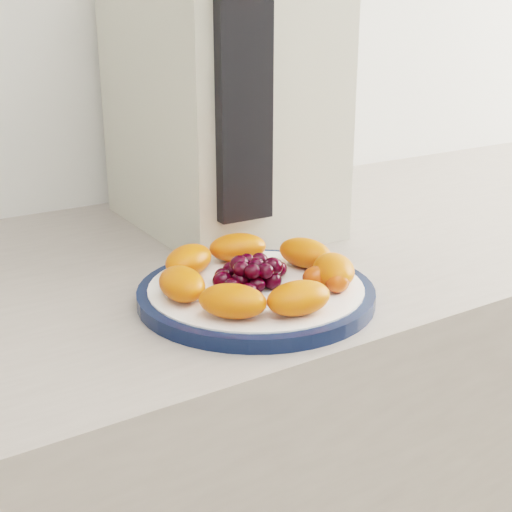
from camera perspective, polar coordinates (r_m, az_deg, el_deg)
plate_rim at (r=0.75m, az=-0.00°, el=-3.06°), size 0.25×0.25×0.01m
plate_face at (r=0.75m, az=-0.00°, el=-2.99°), size 0.23×0.23×0.02m
appliance_body at (r=0.99m, az=-2.99°, el=13.54°), size 0.23×0.32×0.39m
appliance_panel at (r=0.82m, az=-1.03°, el=12.77°), size 0.07×0.02×0.29m
fruit_plate at (r=0.74m, az=0.18°, el=-1.31°), size 0.21×0.21×0.03m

